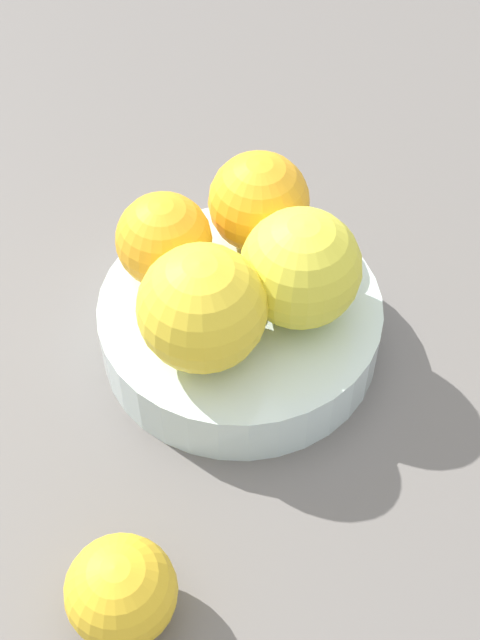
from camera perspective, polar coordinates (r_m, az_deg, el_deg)
The scene contains 7 objects.
ground_plane at distance 63.69cm, azimuth 0.00°, elevation -2.01°, with size 110.00×110.00×2.00cm, color #66605B.
fruit_bowl at distance 61.33cm, azimuth 0.00°, elevation -0.32°, with size 19.34×19.34×4.22cm.
orange_in_bowl_0 at distance 59.35cm, azimuth -4.92°, elevation 5.15°, with size 6.50×6.50×6.50cm, color #F9A823.
orange_in_bowl_1 at distance 61.38cm, azimuth 1.22°, elevation 7.61°, with size 7.05×7.05×7.05cm, color #F9A823.
orange_in_bowl_2 at distance 54.13cm, azimuth -2.46°, elevation 0.76°, with size 8.13×8.13×8.13cm, color yellow.
orange_in_bowl_3 at distance 56.54cm, azimuth 3.92°, elevation 3.33°, with size 7.91×7.91×7.91cm, color yellow.
orange_loose_0 at distance 50.73cm, azimuth -7.66°, elevation -16.92°, with size 6.24×6.24×6.24cm, color yellow.
Camera 1 is at (-28.75, -25.64, 49.72)cm, focal length 49.68 mm.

